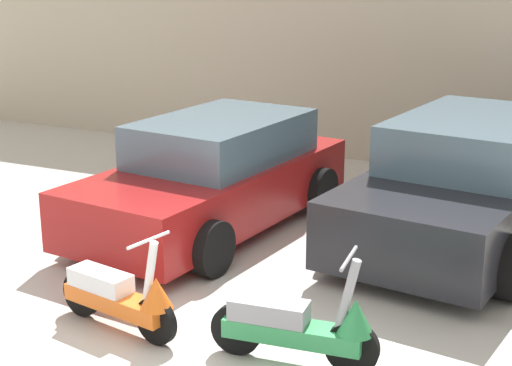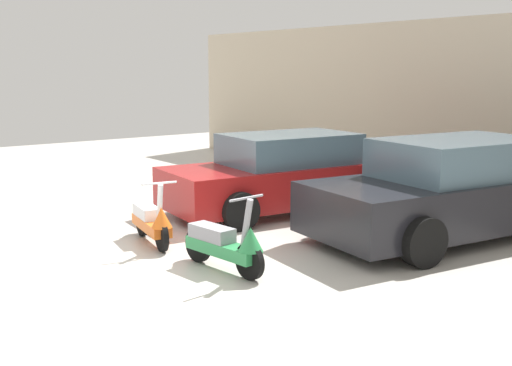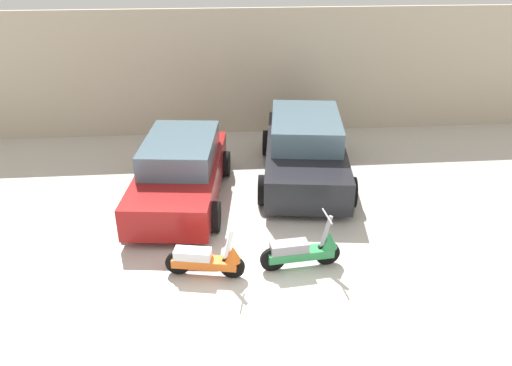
% 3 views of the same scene
% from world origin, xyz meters
% --- Properties ---
extents(ground_plane, '(28.00, 28.00, 0.00)m').
position_xyz_m(ground_plane, '(0.00, 0.00, 0.00)').
color(ground_plane, beige).
extents(wall_back, '(19.60, 0.12, 3.50)m').
position_xyz_m(wall_back, '(0.00, 7.42, 1.75)').
color(wall_back, beige).
rests_on(wall_back, ground_plane).
extents(scooter_front_left, '(1.37, 0.56, 0.96)m').
position_xyz_m(scooter_front_left, '(-0.85, 0.53, 0.34)').
color(scooter_front_left, black).
rests_on(scooter_front_left, ground_plane).
extents(scooter_front_right, '(1.44, 0.52, 1.01)m').
position_xyz_m(scooter_front_right, '(0.83, 0.65, 0.36)').
color(scooter_front_right, black).
rests_on(scooter_front_right, ground_plane).
extents(car_rear_left, '(2.29, 4.18, 1.36)m').
position_xyz_m(car_rear_left, '(-1.44, 3.39, 0.65)').
color(car_rear_left, maroon).
rests_on(car_rear_left, ground_plane).
extents(car_rear_center, '(2.52, 4.52, 1.47)m').
position_xyz_m(car_rear_center, '(1.46, 4.25, 0.70)').
color(car_rear_center, black).
rests_on(car_rear_center, ground_plane).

